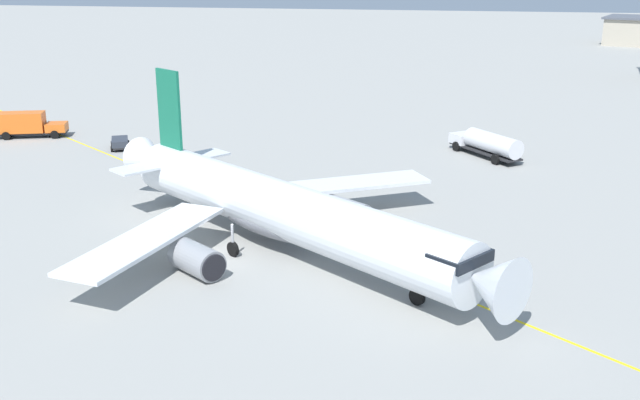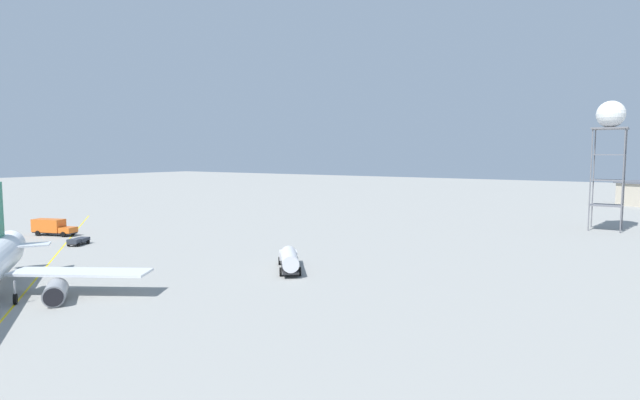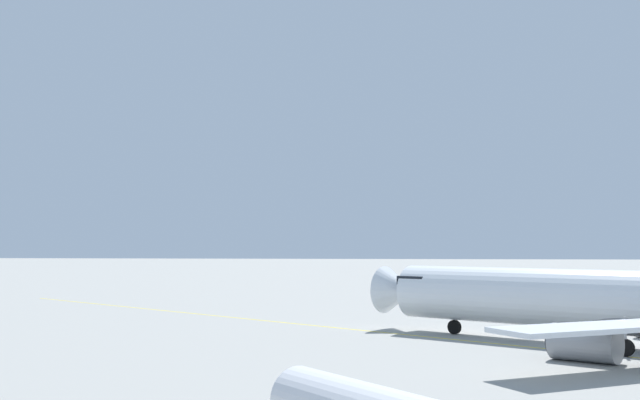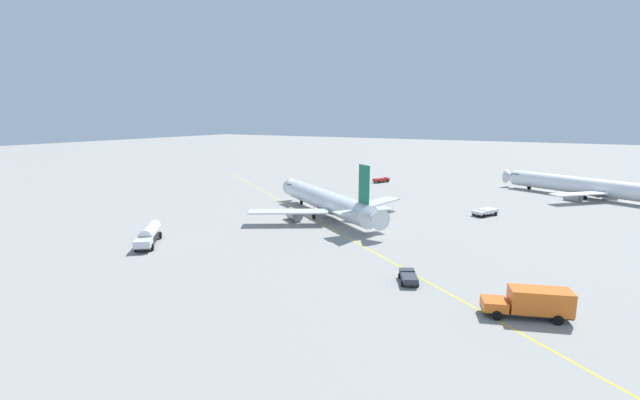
{
  "view_description": "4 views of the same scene",
  "coord_description": "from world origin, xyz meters",
  "px_view_note": "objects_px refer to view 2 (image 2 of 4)",
  "views": [
    {
      "loc": [
        17.42,
        -47.69,
        20.46
      ],
      "look_at": [
        6.26,
        5.94,
        2.89
      ],
      "focal_mm": 41.55,
      "sensor_mm": 36.0,
      "label": 1
    },
    {
      "loc": [
        59.19,
        -19.13,
        15.36
      ],
      "look_at": [
        20.41,
        39.28,
        9.05
      ],
      "focal_mm": 28.48,
      "sensor_mm": 36.0,
      "label": 2
    },
    {
      "loc": [
        18.47,
        56.82,
        7.06
      ],
      "look_at": [
        20.41,
        39.28,
        8.05
      ],
      "focal_mm": 43.76,
      "sensor_mm": 36.0,
      "label": 3
    },
    {
      "loc": [
        -37.82,
        78.65,
        20.15
      ],
      "look_at": [
        7.21,
        -0.54,
        2.57
      ],
      "focal_mm": 24.49,
      "sensor_mm": 36.0,
      "label": 4
    }
  ],
  "objects_px": {
    "catering_truck_truck": "(52,227)",
    "fuel_tanker_truck": "(289,259)",
    "baggage_truck_truck": "(78,241)",
    "radar_tower": "(610,123)"
  },
  "relations": [
    {
      "from": "fuel_tanker_truck",
      "to": "catering_truck_truck",
      "type": "xyz_separation_m",
      "value": [
        -55.39,
        -1.42,
        0.08
      ]
    },
    {
      "from": "fuel_tanker_truck",
      "to": "radar_tower",
      "type": "xyz_separation_m",
      "value": [
        31.72,
        64.59,
        20.1
      ]
    },
    {
      "from": "baggage_truck_truck",
      "to": "catering_truck_truck",
      "type": "height_order",
      "value": "catering_truck_truck"
    },
    {
      "from": "catering_truck_truck",
      "to": "fuel_tanker_truck",
      "type": "bearing_deg",
      "value": -17.77
    },
    {
      "from": "baggage_truck_truck",
      "to": "radar_tower",
      "type": "distance_m",
      "value": 102.82
    },
    {
      "from": "catering_truck_truck",
      "to": "baggage_truck_truck",
      "type": "bearing_deg",
      "value": -31.72
    },
    {
      "from": "baggage_truck_truck",
      "to": "radar_tower",
      "type": "height_order",
      "value": "radar_tower"
    },
    {
      "from": "baggage_truck_truck",
      "to": "catering_truck_truck",
      "type": "distance_m",
      "value": 14.29
    },
    {
      "from": "fuel_tanker_truck",
      "to": "baggage_truck_truck",
      "type": "relative_size",
      "value": 2.07
    },
    {
      "from": "baggage_truck_truck",
      "to": "radar_tower",
      "type": "relative_size",
      "value": 0.17
    }
  ]
}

